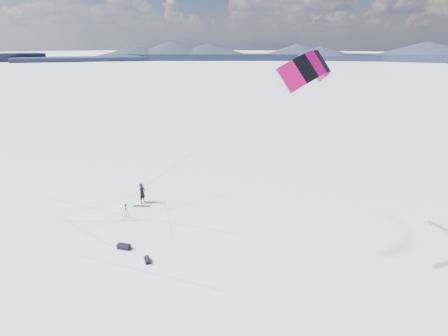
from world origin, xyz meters
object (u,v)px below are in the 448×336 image
Objects in this scene: snowkiter at (143,203)px; snowboard at (142,206)px; tripod at (126,210)px; gear_bag_b at (147,260)px; gear_bag_a at (124,246)px.

snowkiter reaches higher than snowboard.
snowboard is at bearing -150.99° from snowkiter.
tripod is 1.88× the size of gear_bag_b.
tripod reaches higher than gear_bag_a.
snowboard is (0.41, -0.52, 0.02)m from snowkiter.
gear_bag_b is (6.39, -5.45, 0.13)m from snowkiter.
gear_bag_b is at bearing -139.32° from snowkiter.
snowboard is 1.09× the size of tripod.
snowkiter is 3.12m from tripod.
gear_bag_a is (3.67, -4.84, 0.15)m from snowboard.
gear_bag_b is at bearing -23.57° from gear_bag_a.
gear_bag_a is 1.32× the size of gear_bag_b.
snowkiter is 2.53× the size of gear_bag_b.
gear_bag_b is (5.16, -2.71, -0.73)m from tripod.
gear_bag_b is at bearing -52.11° from tripod.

